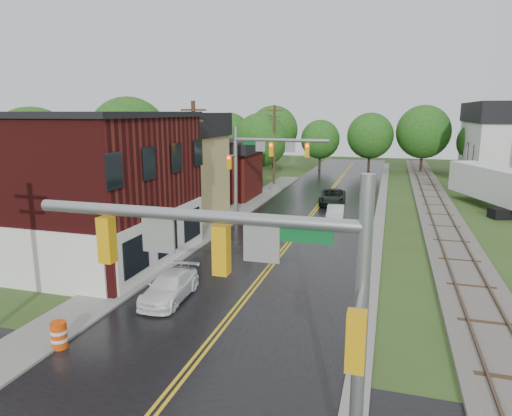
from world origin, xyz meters
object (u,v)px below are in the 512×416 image
at_px(traffic_signal_far, 262,156).
at_px(suv_dark, 333,197).
at_px(tree_left_b, 130,139).
at_px(tree_left_e, 262,141).
at_px(brick_building, 54,185).
at_px(utility_pole_b, 195,165).
at_px(utility_pole_c, 274,144).
at_px(construction_barrel, 59,335).
at_px(sedan_silver, 335,213).
at_px(pickup_white, 170,287).
at_px(semi_trailer, 494,184).
at_px(tree_left_c, 203,147).
at_px(tree_left_a, 35,154).
at_px(traffic_signal_near, 256,278).

xyz_separation_m(traffic_signal_far, suv_dark, (4.57, 7.52, -4.29)).
distance_m(tree_left_b, tree_left_e, 16.67).
xyz_separation_m(brick_building, utility_pole_b, (5.68, 7.00, 0.57)).
height_order(utility_pole_c, construction_barrel, utility_pole_c).
bearing_deg(sedan_silver, pickup_white, -110.88).
bearing_deg(suv_dark, semi_trailer, 5.26).
bearing_deg(utility_pole_b, tree_left_c, 111.49).
distance_m(sedan_silver, construction_barrel, 23.38).
xyz_separation_m(traffic_signal_far, tree_left_c, (-10.38, 12.90, -0.46)).
distance_m(brick_building, construction_barrel, 12.36).
bearing_deg(tree_left_e, traffic_signal_far, -74.11).
distance_m(utility_pole_c, tree_left_c, 8.16).
bearing_deg(tree_left_a, semi_trailer, 23.38).
relative_size(traffic_signal_far, pickup_white, 1.82).
distance_m(utility_pole_b, suv_dark, 15.34).
bearing_deg(utility_pole_c, suv_dark, -50.21).
relative_size(tree_left_c, semi_trailer, 0.68).
relative_size(utility_pole_c, tree_left_a, 1.04).
distance_m(tree_left_a, sedan_silver, 23.28).
height_order(sedan_silver, pickup_white, sedan_silver).
height_order(tree_left_a, tree_left_b, tree_left_b).
xyz_separation_m(traffic_signal_far, tree_left_a, (-16.38, -5.10, 0.14)).
bearing_deg(utility_pole_c, semi_trailer, -18.50).
height_order(utility_pole_b, tree_left_c, utility_pole_b).
bearing_deg(tree_left_b, tree_left_c, 63.44).
relative_size(tree_left_a, pickup_white, 2.15).
xyz_separation_m(utility_pole_c, suv_dark, (7.90, -9.49, -4.04)).
relative_size(utility_pole_b, semi_trailer, 0.80).
bearing_deg(suv_dark, sedan_silver, -85.27).
bearing_deg(pickup_white, traffic_signal_near, -55.94).
relative_size(utility_pole_c, pickup_white, 2.23).
xyz_separation_m(utility_pole_b, construction_barrel, (1.80, -16.14, -4.22)).
bearing_deg(traffic_signal_near, utility_pole_c, 103.74).
bearing_deg(utility_pole_c, tree_left_a, -120.55).
relative_size(tree_left_c, tree_left_e, 0.94).
relative_size(traffic_signal_far, semi_trailer, 0.65).
xyz_separation_m(brick_building, traffic_signal_far, (9.01, 12.00, 0.82)).
height_order(traffic_signal_far, pickup_white, traffic_signal_far).
relative_size(tree_left_e, semi_trailer, 0.72).
height_order(tree_left_b, semi_trailer, tree_left_b).
xyz_separation_m(traffic_signal_near, utility_pole_b, (-10.27, 20.00, -0.25)).
xyz_separation_m(utility_pole_b, semi_trailer, (21.47, 14.82, -2.57)).
bearing_deg(pickup_white, tree_left_e, 96.30).
height_order(brick_building, tree_left_c, brick_building).
bearing_deg(tree_left_c, tree_left_b, -116.56).
height_order(tree_left_a, construction_barrel, tree_left_a).
bearing_deg(semi_trailer, tree_left_c, 173.83).
bearing_deg(brick_building, tree_left_b, 107.61).
xyz_separation_m(traffic_signal_near, sedan_silver, (-1.35, 26.13, -4.37)).
xyz_separation_m(tree_left_a, construction_barrel, (14.85, -16.04, -4.62)).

